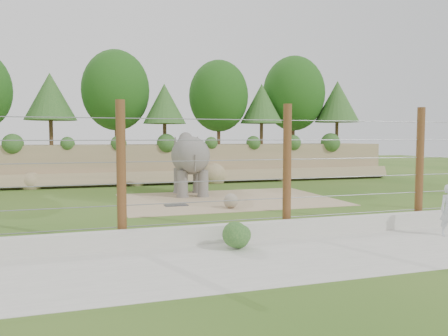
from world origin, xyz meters
name	(u,v)px	position (x,y,z in m)	size (l,w,h in m)	color
ground	(239,210)	(0.00, 0.00, 0.00)	(90.00, 90.00, 0.00)	#335A1A
back_embankment	(185,123)	(0.59, 12.68, 3.97)	(30.00, 5.52, 8.77)	#95845E
dirt_patch	(228,199)	(0.50, 3.00, 0.01)	(10.00, 7.00, 0.02)	tan
drain_grate	(176,205)	(-2.23, 1.87, 0.04)	(1.00, 0.60, 0.03)	#262628
elephant	(190,164)	(-0.83, 5.13, 1.59)	(1.68, 3.93, 3.18)	#6A645E
stone_ball	(231,201)	(-0.18, 0.47, 0.33)	(0.62, 0.62, 0.62)	gray
retaining_wall	(294,228)	(0.00, -5.00, 0.25)	(26.00, 0.35, 0.50)	beige
walkway	(329,253)	(0.00, -7.00, 0.01)	(26.00, 4.00, 0.01)	beige
barrier_fence	(287,169)	(0.00, -4.50, 2.00)	(20.26, 0.26, 4.00)	#5E3416
walkway_shrub	(239,234)	(-2.04, -5.80, 0.38)	(0.74, 0.74, 0.74)	#1F4F1F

